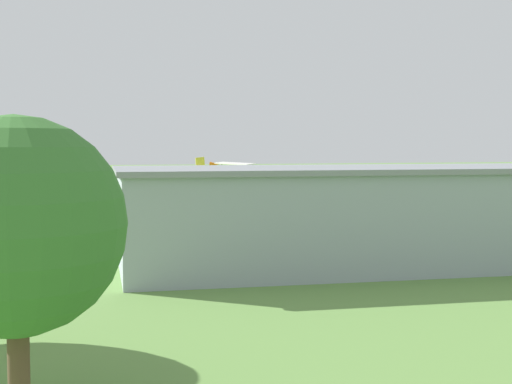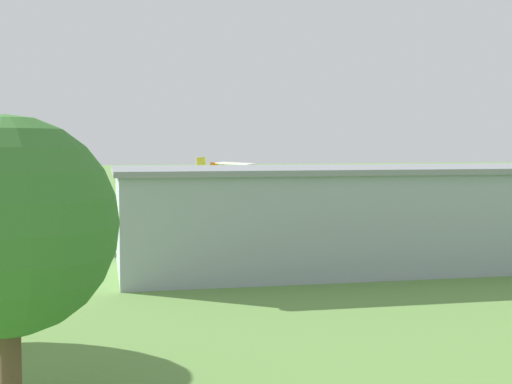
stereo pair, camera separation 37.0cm
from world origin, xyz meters
name	(u,v)px [view 1 (the left image)]	position (x,y,z in m)	size (l,w,h in m)	color
ground_plane	(183,215)	(0.00, 0.00, 0.00)	(400.00, 400.00, 0.00)	#608C42
hangar	(359,217)	(-5.79, 38.28, 3.37)	(32.72, 12.69, 6.72)	#99A3AD
biplane	(227,172)	(-5.45, -1.08, 4.89)	(8.03, 8.91, 3.53)	yellow
car_white	(81,242)	(12.20, 27.60, 0.85)	(2.05, 4.55, 1.64)	white
car_yellow	(16,240)	(16.98, 25.24, 0.87)	(2.02, 4.30, 1.69)	gold
person_by_parked_cars	(411,223)	(-17.97, 21.89, 0.80)	(0.44, 0.44, 1.62)	orange
person_watching_takeoff	(329,224)	(-10.29, 20.70, 0.86)	(0.41, 0.41, 1.73)	navy
person_walking_on_apron	(466,229)	(-20.17, 27.86, 0.87)	(0.44, 0.44, 1.73)	navy
person_crossing_taxiway	(395,226)	(-15.64, 23.28, 0.81)	(0.49, 0.49, 1.63)	beige
person_near_hangar_door	(203,231)	(1.96, 22.64, 0.80)	(0.42, 0.42, 1.61)	beige
tree_behind_hangar_right	(16,226)	(14.72, 60.81, 5.83)	(6.56, 6.56, 9.13)	brown
windsock	(216,167)	(-5.50, -7.73, 5.23)	(1.48, 1.09, 5.94)	silver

